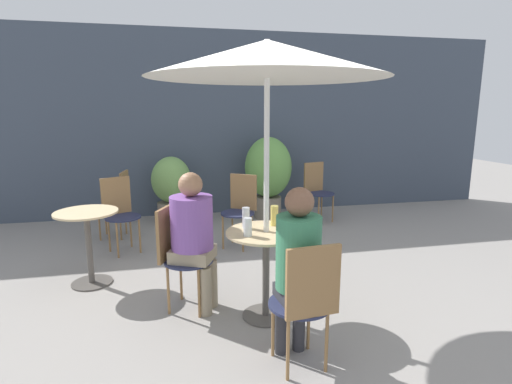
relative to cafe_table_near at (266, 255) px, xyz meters
The scene contains 19 objects.
ground_plane 0.58m from the cafe_table_near, 86.66° to the right, with size 20.00×20.00×0.00m, color gray.
storefront_wall 3.77m from the cafe_table_near, 89.84° to the left, with size 10.00×0.06×3.00m.
cafe_table_near is the anchor object (origin of this frame).
cafe_table_far 1.88m from the cafe_table_near, 147.36° to the left, with size 0.61×0.61×0.76m.
bistro_chair_0 0.79m from the cafe_table_near, 155.87° to the left, with size 0.48×0.46×0.92m.
bistro_chair_1 0.79m from the cafe_table_near, 84.13° to the right, with size 0.43×0.44×0.92m.
bistro_chair_2 1.88m from the cafe_table_near, 86.56° to the left, with size 0.48×0.49×0.92m.
bistro_chair_3 2.42m from the cafe_table_near, 125.01° to the left, with size 0.47×0.48×0.92m.
bistro_chair_4 2.94m from the cafe_table_near, 119.93° to the left, with size 0.45×0.43×0.92m.
bistro_chair_5 3.19m from the cafe_table_near, 61.84° to the left, with size 0.45×0.47×0.92m.
seated_person_0 0.65m from the cafe_table_near, 155.87° to the left, with size 0.44×0.42×1.23m.
seated_person_1 0.66m from the cafe_table_near, 84.13° to the right, with size 0.30×0.32×1.25m.
beer_glass_0 0.34m from the cafe_table_near, 153.10° to the right, with size 0.07×0.07×0.15m.
beer_glass_1 0.34m from the cafe_table_near, 53.30° to the right, with size 0.06×0.06×0.14m.
beer_glass_2 0.35m from the cafe_table_near, 54.86° to the left, with size 0.07×0.07×0.17m.
beer_glass_3 0.35m from the cafe_table_near, 139.25° to the left, with size 0.06×0.06×0.18m.
potted_plant_0 3.24m from the cafe_table_near, 103.40° to the left, with size 0.61×0.61×1.04m.
potted_plant_1 3.20m from the cafe_table_near, 75.88° to the left, with size 0.75×0.75×1.32m.
umbrella 1.56m from the cafe_table_near, 86.42° to the right, with size 1.84×1.84×2.25m.
Camera 1 is at (-0.75, -2.88, 1.74)m, focal length 28.00 mm.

